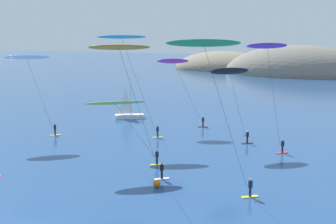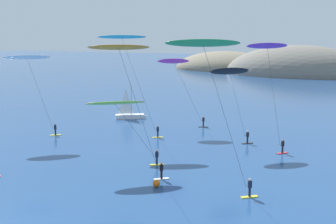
{
  "view_description": "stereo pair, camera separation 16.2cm",
  "coord_description": "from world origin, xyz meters",
  "px_view_note": "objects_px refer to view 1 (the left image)",
  "views": [
    {
      "loc": [
        20.65,
        -19.14,
        13.61
      ],
      "look_at": [
        -0.33,
        24.26,
        4.98
      ],
      "focal_mm": 45.0,
      "sensor_mm": 36.0,
      "label": 1
    },
    {
      "loc": [
        20.8,
        -19.07,
        13.61
      ],
      "look_at": [
        -0.33,
        24.26,
        4.98
      ],
      "focal_mm": 45.0,
      "sensor_mm": 36.0,
      "label": 2
    }
  ],
  "objects_px": {
    "kitesurfer_lime": "(118,107)",
    "kitesurfer_orange": "(123,58)",
    "kitesurfer_white": "(28,62)",
    "marker_buoy": "(157,183)",
    "kitesurfer_purple": "(269,56)",
    "kitesurfer_green": "(207,54)",
    "kitesurfer_cyan": "(124,43)",
    "kitesurfer_black": "(231,77)",
    "sailboat_near": "(131,115)",
    "kitesurfer_magenta": "(175,66)"
  },
  "relations": [
    {
      "from": "kitesurfer_white",
      "to": "kitesurfer_black",
      "type": "xyz_separation_m",
      "value": [
        25.8,
        7.63,
        -1.53
      ]
    },
    {
      "from": "kitesurfer_black",
      "to": "kitesurfer_green",
      "type": "relative_size",
      "value": 0.74
    },
    {
      "from": "sailboat_near",
      "to": "kitesurfer_cyan",
      "type": "relative_size",
      "value": 0.41
    },
    {
      "from": "kitesurfer_lime",
      "to": "sailboat_near",
      "type": "bearing_deg",
      "value": 118.09
    },
    {
      "from": "kitesurfer_white",
      "to": "marker_buoy",
      "type": "xyz_separation_m",
      "value": [
        24.53,
        -10.1,
        -9.91
      ]
    },
    {
      "from": "sailboat_near",
      "to": "kitesurfer_cyan",
      "type": "height_order",
      "value": "kitesurfer_cyan"
    },
    {
      "from": "marker_buoy",
      "to": "kitesurfer_cyan",
      "type": "bearing_deg",
      "value": 129.94
    },
    {
      "from": "sailboat_near",
      "to": "kitesurfer_orange",
      "type": "distance_m",
      "value": 33.27
    },
    {
      "from": "kitesurfer_lime",
      "to": "kitesurfer_black",
      "type": "distance_m",
      "value": 16.31
    },
    {
      "from": "kitesurfer_cyan",
      "to": "kitesurfer_purple",
      "type": "bearing_deg",
      "value": 0.48
    },
    {
      "from": "kitesurfer_orange",
      "to": "kitesurfer_green",
      "type": "bearing_deg",
      "value": -5.36
    },
    {
      "from": "kitesurfer_cyan",
      "to": "kitesurfer_purple",
      "type": "distance_m",
      "value": 18.98
    },
    {
      "from": "kitesurfer_lime",
      "to": "kitesurfer_black",
      "type": "xyz_separation_m",
      "value": [
        7.49,
        14.32,
        2.19
      ]
    },
    {
      "from": "kitesurfer_magenta",
      "to": "kitesurfer_orange",
      "type": "bearing_deg",
      "value": -76.39
    },
    {
      "from": "kitesurfer_lime",
      "to": "kitesurfer_black",
      "type": "relative_size",
      "value": 0.73
    },
    {
      "from": "kitesurfer_black",
      "to": "kitesurfer_orange",
      "type": "relative_size",
      "value": 0.77
    },
    {
      "from": "kitesurfer_black",
      "to": "kitesurfer_green",
      "type": "xyz_separation_m",
      "value": [
        3.63,
        -18.3,
        3.52
      ]
    },
    {
      "from": "kitesurfer_lime",
      "to": "kitesurfer_cyan",
      "type": "height_order",
      "value": "kitesurfer_cyan"
    },
    {
      "from": "kitesurfer_purple",
      "to": "kitesurfer_green",
      "type": "xyz_separation_m",
      "value": [
        -1.53,
        -15.66,
        0.82
      ]
    },
    {
      "from": "sailboat_near",
      "to": "kitesurfer_white",
      "type": "height_order",
      "value": "kitesurfer_white"
    },
    {
      "from": "marker_buoy",
      "to": "kitesurfer_orange",
      "type": "bearing_deg",
      "value": 176.42
    },
    {
      "from": "kitesurfer_purple",
      "to": "kitesurfer_green",
      "type": "distance_m",
      "value": 15.76
    },
    {
      "from": "kitesurfer_green",
      "to": "kitesurfer_black",
      "type": "bearing_deg",
      "value": 101.22
    },
    {
      "from": "sailboat_near",
      "to": "kitesurfer_lime",
      "type": "distance_m",
      "value": 27.92
    },
    {
      "from": "sailboat_near",
      "to": "kitesurfer_purple",
      "type": "relative_size",
      "value": 0.44
    },
    {
      "from": "sailboat_near",
      "to": "kitesurfer_lime",
      "type": "xyz_separation_m",
      "value": [
        12.85,
        -24.08,
        5.9
      ]
    },
    {
      "from": "sailboat_near",
      "to": "kitesurfer_white",
      "type": "relative_size",
      "value": 0.5
    },
    {
      "from": "kitesurfer_white",
      "to": "kitesurfer_orange",
      "type": "relative_size",
      "value": 0.87
    },
    {
      "from": "kitesurfer_lime",
      "to": "kitesurfer_green",
      "type": "relative_size",
      "value": 0.54
    },
    {
      "from": "sailboat_near",
      "to": "kitesurfer_white",
      "type": "xyz_separation_m",
      "value": [
        -5.46,
        -17.39,
        9.62
      ]
    },
    {
      "from": "kitesurfer_cyan",
      "to": "kitesurfer_black",
      "type": "distance_m",
      "value": 14.62
    },
    {
      "from": "kitesurfer_magenta",
      "to": "sailboat_near",
      "type": "bearing_deg",
      "value": 161.87
    },
    {
      "from": "kitesurfer_green",
      "to": "kitesurfer_white",
      "type": "bearing_deg",
      "value": 160.07
    },
    {
      "from": "kitesurfer_lime",
      "to": "kitesurfer_green",
      "type": "xyz_separation_m",
      "value": [
        11.12,
        -3.98,
        5.72
      ]
    },
    {
      "from": "sailboat_near",
      "to": "kitesurfer_cyan",
      "type": "bearing_deg",
      "value": -62.37
    },
    {
      "from": "kitesurfer_lime",
      "to": "kitesurfer_purple",
      "type": "distance_m",
      "value": 17.9
    },
    {
      "from": "kitesurfer_magenta",
      "to": "kitesurfer_green",
      "type": "xyz_separation_m",
      "value": [
        14.3,
        -24.89,
        2.93
      ]
    },
    {
      "from": "kitesurfer_cyan",
      "to": "kitesurfer_black",
      "type": "bearing_deg",
      "value": 11.48
    },
    {
      "from": "kitesurfer_purple",
      "to": "kitesurfer_green",
      "type": "relative_size",
      "value": 0.96
    },
    {
      "from": "marker_buoy",
      "to": "kitesurfer_purple",
      "type": "bearing_deg",
      "value": 66.92
    },
    {
      "from": "kitesurfer_lime",
      "to": "kitesurfer_orange",
      "type": "bearing_deg",
      "value": -50.2
    },
    {
      "from": "kitesurfer_orange",
      "to": "marker_buoy",
      "type": "relative_size",
      "value": 18.58
    },
    {
      "from": "kitesurfer_black",
      "to": "kitesurfer_lime",
      "type": "bearing_deg",
      "value": -117.62
    },
    {
      "from": "sailboat_near",
      "to": "marker_buoy",
      "type": "distance_m",
      "value": 33.46
    },
    {
      "from": "kitesurfer_white",
      "to": "kitesurfer_purple",
      "type": "xyz_separation_m",
      "value": [
        30.96,
        4.99,
        1.17
      ]
    },
    {
      "from": "kitesurfer_black",
      "to": "kitesurfer_cyan",
      "type": "bearing_deg",
      "value": -168.52
    },
    {
      "from": "kitesurfer_orange",
      "to": "marker_buoy",
      "type": "xyz_separation_m",
      "value": [
        3.57,
        -0.22,
        -11.39
      ]
    },
    {
      "from": "marker_buoy",
      "to": "kitesurfer_black",
      "type": "bearing_deg",
      "value": 85.91
    },
    {
      "from": "kitesurfer_lime",
      "to": "kitesurfer_white",
      "type": "distance_m",
      "value": 19.85
    },
    {
      "from": "kitesurfer_lime",
      "to": "kitesurfer_orange",
      "type": "xyz_separation_m",
      "value": [
        2.65,
        -3.18,
        5.2
      ]
    }
  ]
}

